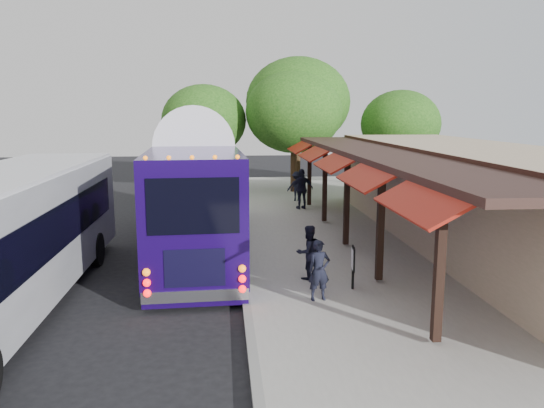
# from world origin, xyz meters

# --- Properties ---
(ground) EXTENTS (90.00, 90.00, 0.00)m
(ground) POSITION_xyz_m (0.00, 0.00, 0.00)
(ground) COLOR black
(ground) RESTS_ON ground
(sidewalk) EXTENTS (10.00, 40.00, 0.15)m
(sidewalk) POSITION_xyz_m (5.00, 4.00, 0.07)
(sidewalk) COLOR #9E9B93
(sidewalk) RESTS_ON ground
(curb) EXTENTS (0.20, 40.00, 0.16)m
(curb) POSITION_xyz_m (0.05, 4.00, 0.07)
(curb) COLOR gray
(curb) RESTS_ON ground
(station_shelter) EXTENTS (8.15, 20.00, 3.60)m
(station_shelter) POSITION_xyz_m (8.38, 4.00, 1.85)
(station_shelter) COLOR tan
(station_shelter) RESTS_ON ground
(coach_bus) EXTENTS (3.16, 12.60, 4.00)m
(coach_bus) POSITION_xyz_m (-1.45, 4.71, 2.15)
(coach_bus) COLOR #1A064B
(coach_bus) RESTS_ON ground
(city_bus) EXTENTS (2.83, 12.61, 3.39)m
(city_bus) POSITION_xyz_m (-5.77, -0.90, 1.87)
(city_bus) COLOR gray
(city_bus) RESTS_ON ground
(ped_a) EXTENTS (0.61, 0.44, 1.54)m
(ped_a) POSITION_xyz_m (1.87, -1.23, 0.92)
(ped_a) COLOR black
(ped_a) RESTS_ON sidewalk
(ped_b) EXTENTS (0.92, 0.83, 1.54)m
(ped_b) POSITION_xyz_m (1.88, 0.50, 0.92)
(ped_b) COLOR black
(ped_b) RESTS_ON sidewalk
(ped_c) EXTENTS (1.23, 0.75, 1.95)m
(ped_c) POSITION_xyz_m (3.32, 11.32, 1.13)
(ped_c) COLOR black
(ped_c) RESTS_ON sidewalk
(ped_d) EXTENTS (1.03, 0.62, 1.56)m
(ped_d) POSITION_xyz_m (3.39, 13.72, 0.93)
(ped_d) COLOR black
(ped_d) RESTS_ON sidewalk
(sign_board) EXTENTS (0.12, 0.52, 1.15)m
(sign_board) POSITION_xyz_m (2.92, -0.50, 0.93)
(sign_board) COLOR black
(sign_board) RESTS_ON sidewalk
(tree_left) EXTENTS (5.62, 5.62, 7.20)m
(tree_left) POSITION_xyz_m (3.66, 17.08, 4.80)
(tree_left) COLOR #382314
(tree_left) RESTS_ON ground
(tree_mid) EXTENTS (6.31, 6.31, 8.08)m
(tree_mid) POSITION_xyz_m (4.11, 18.61, 5.39)
(tree_mid) COLOR #382314
(tree_mid) RESTS_ON ground
(tree_right) EXTENTS (4.78, 4.78, 6.11)m
(tree_right) POSITION_xyz_m (10.24, 17.66, 4.07)
(tree_right) COLOR #382314
(tree_right) RESTS_ON ground
(tree_far) EXTENTS (5.01, 5.01, 6.42)m
(tree_far) POSITION_xyz_m (-1.57, 18.21, 4.28)
(tree_far) COLOR #382314
(tree_far) RESTS_ON ground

